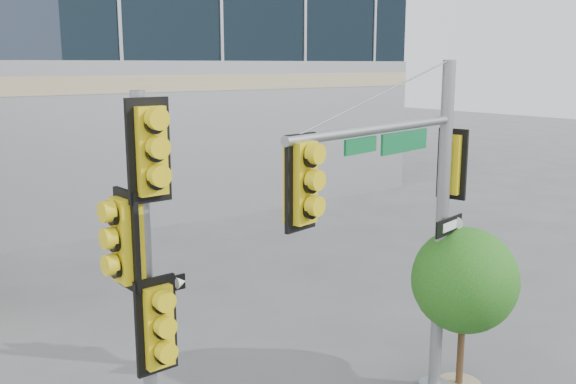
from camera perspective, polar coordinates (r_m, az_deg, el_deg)
main_signal_pole at (r=10.50m, az=10.94°, el=-0.97°), size 4.57×1.34×5.96m
secondary_signal_pole at (r=9.01m, az=-12.59°, el=-5.91°), size 0.96×0.71×5.55m
street_tree at (r=12.08m, az=15.46°, el=-7.88°), size 1.95×1.91×3.04m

